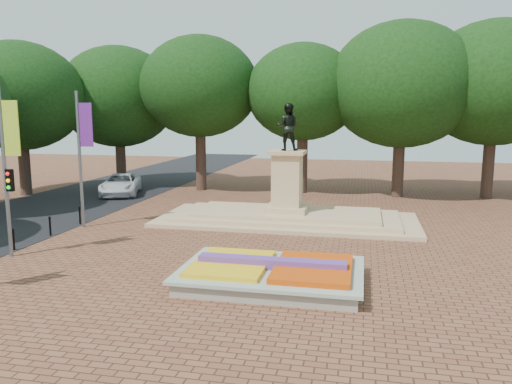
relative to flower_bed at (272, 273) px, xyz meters
The scene contains 7 objects.
ground 2.28m from the flower_bed, 117.19° to the left, with size 90.00×90.00×0.00m, color brown.
asphalt_street 17.49m from the flower_bed, 156.41° to the left, with size 9.00×90.00×0.02m, color black.
flower_bed is the anchor object (origin of this frame).
monument 10.07m from the flower_bed, 95.87° to the left, with size 14.00×6.00×6.40m.
tree_row_back 21.01m from the flower_bed, 86.26° to the left, with size 44.80×8.80×10.43m.
banner_poles 11.66m from the flower_bed, behind, with size 0.88×11.17×7.00m.
van 21.75m from the flower_bed, 130.81° to the left, with size 2.50×5.43×1.51m, color silver.
Camera 1 is at (4.02, -18.47, 5.93)m, focal length 35.00 mm.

